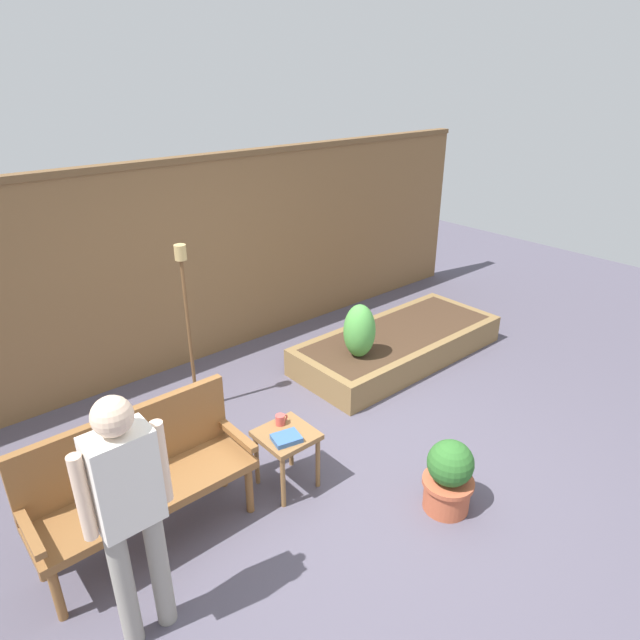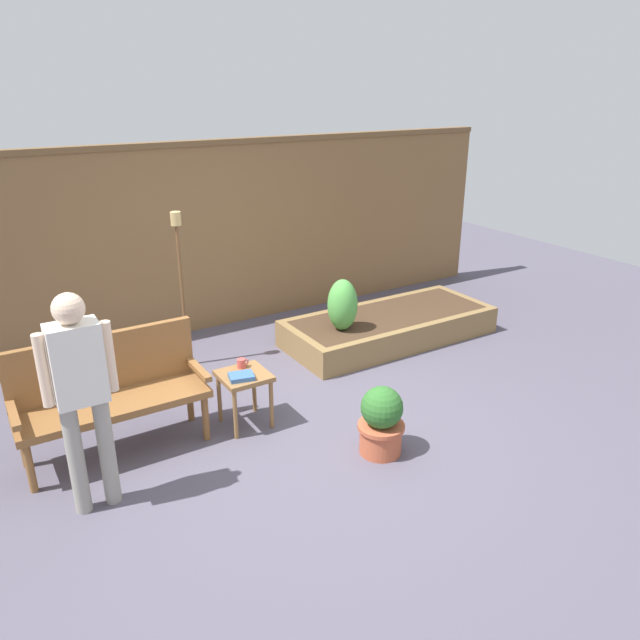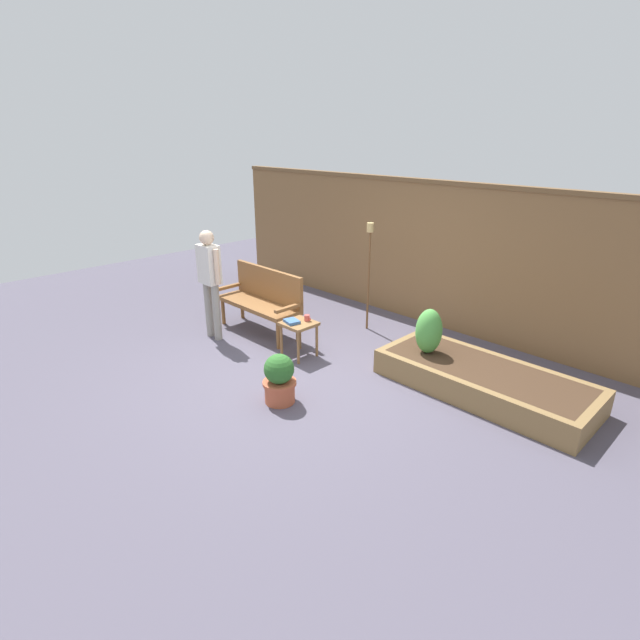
% 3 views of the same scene
% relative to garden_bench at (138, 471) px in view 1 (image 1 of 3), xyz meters
% --- Properties ---
extents(ground_plane, '(14.00, 14.00, 0.00)m').
position_rel_garden_bench_xyz_m(ground_plane, '(1.43, -0.54, -0.54)').
color(ground_plane, '#514C5B').
extents(fence_back, '(8.40, 0.14, 2.16)m').
position_rel_garden_bench_xyz_m(fence_back, '(1.43, 2.06, 0.55)').
color(fence_back, brown).
rests_on(fence_back, ground_plane).
extents(garden_bench, '(1.44, 0.48, 0.94)m').
position_rel_garden_bench_xyz_m(garden_bench, '(0.00, 0.00, 0.00)').
color(garden_bench, brown).
rests_on(garden_bench, ground_plane).
extents(side_table, '(0.40, 0.40, 0.48)m').
position_rel_garden_bench_xyz_m(side_table, '(1.04, -0.23, -0.15)').
color(side_table, olive).
rests_on(side_table, ground_plane).
extents(cup_on_table, '(0.11, 0.07, 0.08)m').
position_rel_garden_bench_xyz_m(cup_on_table, '(1.07, -0.12, -0.02)').
color(cup_on_table, '#CC4C47').
rests_on(cup_on_table, side_table).
extents(book_on_table, '(0.23, 0.20, 0.04)m').
position_rel_garden_bench_xyz_m(book_on_table, '(0.98, -0.31, -0.05)').
color(book_on_table, '#38609E').
rests_on(book_on_table, side_table).
extents(potted_boxwood, '(0.37, 0.37, 0.57)m').
position_rel_garden_bench_xyz_m(potted_boxwood, '(1.76, -1.18, -0.26)').
color(potted_boxwood, '#B75638').
rests_on(potted_boxwood, ground_plane).
extents(raised_planter_bed, '(2.40, 1.00, 0.30)m').
position_rel_garden_bench_xyz_m(raised_planter_bed, '(3.23, 0.61, -0.39)').
color(raised_planter_bed, olive).
rests_on(raised_planter_bed, ground_plane).
extents(shrub_near_bench, '(0.32, 0.32, 0.55)m').
position_rel_garden_bench_xyz_m(shrub_near_bench, '(2.52, 0.51, 0.03)').
color(shrub_near_bench, brown).
rests_on(shrub_near_bench, raised_planter_bed).
extents(tiki_torch, '(0.10, 0.10, 1.60)m').
position_rel_garden_bench_xyz_m(tiki_torch, '(1.03, 1.16, 0.56)').
color(tiki_torch, brown).
rests_on(tiki_torch, ground_plane).
extents(person_by_bench, '(0.47, 0.20, 1.56)m').
position_rel_garden_bench_xyz_m(person_by_bench, '(-0.30, -0.68, 0.39)').
color(person_by_bench, gray).
rests_on(person_by_bench, ground_plane).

